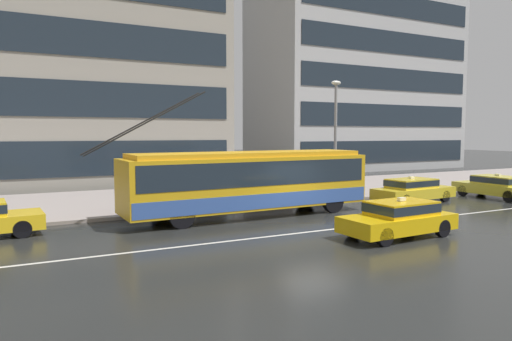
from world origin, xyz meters
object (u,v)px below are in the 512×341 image
object	(u,v)px
taxi_ahead_of_bus	(413,189)
pedestrian_approaching_curb	(152,178)
bus_shelter	(203,166)
trolleybus	(250,181)
taxi_cross_traffic	(496,186)
pedestrian_at_shelter	(180,175)
street_lamp	(336,128)
taxi_oncoming_near	(399,217)

from	to	relation	value
taxi_ahead_of_bus	pedestrian_approaching_curb	distance (m)	13.53
bus_shelter	pedestrian_approaching_curb	distance (m)	3.46
trolleybus	taxi_cross_traffic	size ratio (longest dim) A/B	2.86
bus_shelter	taxi_cross_traffic	bearing A→B (deg)	-18.40
pedestrian_at_shelter	street_lamp	world-z (taller)	street_lamp
pedestrian_approaching_curb	taxi_oncoming_near	bearing A→B (deg)	-51.92
bus_shelter	taxi_ahead_of_bus	bearing A→B (deg)	-22.95
taxi_ahead_of_bus	bus_shelter	distance (m)	11.14
taxi_oncoming_near	pedestrian_at_shelter	bearing A→B (deg)	120.45
trolleybus	pedestrian_at_shelter	world-z (taller)	trolleybus
pedestrian_approaching_curb	street_lamp	world-z (taller)	street_lamp
taxi_oncoming_near	pedestrian_approaching_curb	distance (m)	10.80
bus_shelter	pedestrian_approaching_curb	bearing A→B (deg)	-151.73
taxi_ahead_of_bus	street_lamp	xyz separation A→B (m)	(-2.95, 2.87, 3.24)
trolleybus	bus_shelter	distance (m)	4.10
taxi_ahead_of_bus	taxi_oncoming_near	world-z (taller)	same
taxi_cross_traffic	pedestrian_at_shelter	xyz separation A→B (m)	(-17.26, 3.98, 0.98)
trolleybus	taxi_oncoming_near	bearing A→B (deg)	-64.67
taxi_ahead_of_bus	street_lamp	distance (m)	5.24
taxi_cross_traffic	trolleybus	bearing A→B (deg)	175.43
pedestrian_at_shelter	taxi_oncoming_near	bearing A→B (deg)	-59.55
taxi_cross_traffic	street_lamp	distance (m)	9.76
taxi_ahead_of_bus	taxi_cross_traffic	size ratio (longest dim) A/B	1.09
trolleybus	pedestrian_approaching_curb	xyz separation A→B (m)	(-3.75, 2.38, 0.09)
taxi_ahead_of_bus	taxi_cross_traffic	world-z (taller)	same
taxi_cross_traffic	bus_shelter	xyz separation A→B (m)	(-15.64, 5.21, 1.28)
trolleybus	pedestrian_at_shelter	xyz separation A→B (m)	(-2.33, 2.78, 0.12)
pedestrian_approaching_curb	street_lamp	size ratio (longest dim) A/B	0.30
pedestrian_at_shelter	street_lamp	xyz separation A→B (m)	(8.86, -0.22, 2.26)
trolleybus	taxi_oncoming_near	size ratio (longest dim) A/B	2.93
bus_shelter	pedestrian_approaching_curb	xyz separation A→B (m)	(-3.03, -1.63, -0.33)
street_lamp	pedestrian_at_shelter	bearing A→B (deg)	178.60
taxi_ahead_of_bus	pedestrian_approaching_curb	bearing A→B (deg)	168.52
street_lamp	taxi_ahead_of_bus	bearing A→B (deg)	-44.24
taxi_ahead_of_bus	pedestrian_at_shelter	bearing A→B (deg)	165.34
taxi_cross_traffic	street_lamp	bearing A→B (deg)	155.89
taxi_cross_traffic	bus_shelter	world-z (taller)	bus_shelter
taxi_oncoming_near	street_lamp	bearing A→B (deg)	67.18
taxi_cross_traffic	bus_shelter	bearing A→B (deg)	161.60
taxi_oncoming_near	pedestrian_approaching_curb	world-z (taller)	pedestrian_approaching_curb
trolleybus	taxi_ahead_of_bus	world-z (taller)	trolleybus
taxi_oncoming_near	taxi_ahead_of_bus	bearing A→B (deg)	41.27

